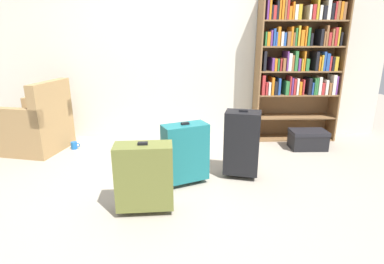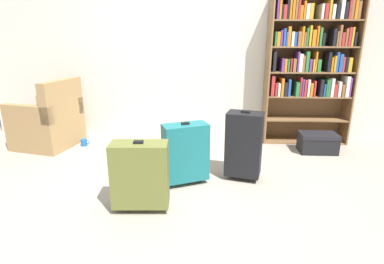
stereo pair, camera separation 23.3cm
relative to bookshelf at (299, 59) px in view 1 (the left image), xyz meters
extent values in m
plane|color=#9E9384|center=(-1.60, -1.65, -1.12)|extent=(10.17, 10.17, 0.00)
cube|color=beige|center=(-1.60, 0.23, 0.18)|extent=(5.81, 0.10, 2.60)
cube|color=brown|center=(-0.55, -0.01, -0.16)|extent=(0.02, 0.33, 1.92)
cube|color=brown|center=(0.55, -0.01, -0.16)|extent=(0.02, 0.33, 1.92)
cube|color=brown|center=(0.00, 0.15, -0.16)|extent=(1.13, 0.02, 1.92)
cube|color=brown|center=(0.00, -0.01, -1.11)|extent=(1.09, 0.31, 0.02)
cube|color=brown|center=(0.00, -0.01, -0.79)|extent=(1.09, 0.31, 0.02)
cube|color=brown|center=(0.00, -0.01, -0.47)|extent=(1.09, 0.31, 0.02)
cube|color=brown|center=(0.00, -0.01, -0.15)|extent=(1.09, 0.31, 0.02)
cube|color=brown|center=(0.00, -0.01, 0.17)|extent=(1.09, 0.31, 0.02)
cube|color=brown|center=(0.00, -0.01, 0.49)|extent=(1.09, 0.31, 0.02)
cube|color=#B22D2D|center=(-0.49, -0.04, -0.33)|extent=(0.04, 0.25, 0.26)
cube|color=#B22D2D|center=(-0.45, -0.06, -0.38)|extent=(0.03, 0.20, 0.17)
cube|color=silver|center=(-0.41, -0.02, -0.38)|extent=(0.03, 0.27, 0.17)
cube|color=orange|center=(-0.37, -0.04, -0.35)|extent=(0.03, 0.25, 0.23)
cube|color=black|center=(-0.32, -0.07, -0.37)|extent=(0.04, 0.19, 0.18)
cube|color=#264C99|center=(-0.28, -0.03, -0.35)|extent=(0.03, 0.27, 0.22)
cube|color=#2D7238|center=(-0.17, -0.06, -0.37)|extent=(0.04, 0.20, 0.18)
cube|color=#B22D2D|center=(-0.13, -0.06, -0.34)|extent=(0.02, 0.20, 0.25)
cube|color=#66337F|center=(-0.10, -0.06, -0.35)|extent=(0.02, 0.21, 0.23)
cube|color=#B22D2D|center=(-0.07, -0.06, -0.35)|extent=(0.03, 0.20, 0.22)
cube|color=silver|center=(-0.03, -0.06, -0.35)|extent=(0.03, 0.20, 0.22)
cube|color=orange|center=(0.01, -0.07, -0.38)|extent=(0.03, 0.19, 0.17)
cube|color=#B22D2D|center=(0.05, -0.03, -0.36)|extent=(0.02, 0.26, 0.20)
cube|color=black|center=(0.14, -0.05, -0.35)|extent=(0.04, 0.23, 0.22)
cube|color=#264C99|center=(0.18, -0.05, -0.38)|extent=(0.02, 0.23, 0.17)
cube|color=#2D7238|center=(0.21, -0.05, -0.35)|extent=(0.02, 0.23, 0.22)
cube|color=#2D7238|center=(0.23, -0.07, -0.35)|extent=(0.02, 0.19, 0.23)
cube|color=silver|center=(0.27, -0.03, -0.34)|extent=(0.04, 0.27, 0.24)
cube|color=#B22D2D|center=(0.32, -0.03, -0.38)|extent=(0.04, 0.27, 0.16)
cube|color=silver|center=(0.37, -0.03, -0.36)|extent=(0.04, 0.25, 0.20)
cube|color=brown|center=(0.42, -0.05, -0.38)|extent=(0.03, 0.23, 0.16)
cube|color=silver|center=(0.47, -0.05, -0.33)|extent=(0.04, 0.22, 0.27)
cube|color=#66337F|center=(0.50, -0.03, -0.34)|extent=(0.02, 0.26, 0.25)
cube|color=black|center=(-0.50, -0.07, -0.01)|extent=(0.04, 0.19, 0.25)
cube|color=#66337F|center=(-0.39, -0.03, -0.06)|extent=(0.03, 0.27, 0.17)
cube|color=orange|center=(-0.35, -0.03, -0.06)|extent=(0.03, 0.27, 0.16)
cube|color=#2D7238|center=(-0.32, -0.05, -0.06)|extent=(0.02, 0.22, 0.16)
cube|color=#B22D2D|center=(-0.28, -0.05, -0.06)|extent=(0.02, 0.22, 0.16)
cube|color=brown|center=(-0.24, -0.03, -0.06)|extent=(0.04, 0.27, 0.17)
cube|color=#66337F|center=(-0.20, -0.03, -0.02)|extent=(0.02, 0.25, 0.25)
cube|color=silver|center=(-0.16, -0.04, -0.03)|extent=(0.04, 0.25, 0.23)
cube|color=brown|center=(-0.13, -0.05, -0.04)|extent=(0.03, 0.22, 0.20)
cube|color=#2D7238|center=(-0.08, -0.04, -0.01)|extent=(0.04, 0.24, 0.26)
cube|color=#66337F|center=(-0.04, -0.07, -0.06)|extent=(0.03, 0.19, 0.16)
cube|color=gold|center=(0.00, -0.04, -0.06)|extent=(0.02, 0.25, 0.16)
cube|color=orange|center=(0.03, -0.02, -0.01)|extent=(0.02, 0.27, 0.25)
cube|color=#2D7238|center=(0.07, -0.05, -0.06)|extent=(0.04, 0.22, 0.16)
cube|color=black|center=(0.19, -0.05, -0.02)|extent=(0.04, 0.23, 0.25)
cube|color=orange|center=(0.23, -0.04, -0.05)|extent=(0.02, 0.24, 0.18)
cube|color=gold|center=(0.27, -0.03, -0.04)|extent=(0.02, 0.27, 0.21)
cube|color=#264C99|center=(0.29, -0.03, -0.02)|extent=(0.03, 0.26, 0.25)
cube|color=#264C99|center=(0.34, -0.03, -0.03)|extent=(0.04, 0.26, 0.22)
cube|color=#B22D2D|center=(0.37, -0.05, -0.05)|extent=(0.02, 0.23, 0.19)
cube|color=black|center=(0.41, -0.06, -0.05)|extent=(0.03, 0.21, 0.18)
cube|color=gold|center=(0.45, -0.05, -0.05)|extent=(0.04, 0.22, 0.18)
cube|color=#2D7238|center=(-0.50, -0.04, 0.27)|extent=(0.02, 0.24, 0.18)
cube|color=orange|center=(-0.47, -0.06, 0.27)|extent=(0.04, 0.20, 0.18)
cube|color=#66337F|center=(-0.43, -0.03, 0.28)|extent=(0.02, 0.27, 0.19)
cube|color=#264C99|center=(-0.40, -0.04, 0.29)|extent=(0.03, 0.24, 0.21)
cube|color=#264C99|center=(-0.37, -0.03, 0.27)|extent=(0.02, 0.25, 0.17)
cube|color=orange|center=(-0.34, -0.04, 0.30)|extent=(0.03, 0.24, 0.24)
cube|color=silver|center=(-0.29, -0.05, 0.27)|extent=(0.03, 0.22, 0.18)
cube|color=#264C99|center=(-0.26, -0.06, 0.26)|extent=(0.03, 0.20, 0.17)
cube|color=brown|center=(-0.21, -0.06, 0.27)|extent=(0.04, 0.21, 0.18)
cube|color=orange|center=(-0.17, -0.05, 0.30)|extent=(0.02, 0.22, 0.24)
cube|color=brown|center=(-0.14, -0.07, 0.26)|extent=(0.02, 0.18, 0.17)
cube|color=#2D7238|center=(-0.12, -0.03, 0.29)|extent=(0.02, 0.27, 0.22)
cube|color=gold|center=(-0.08, -0.02, 0.30)|extent=(0.03, 0.28, 0.25)
cube|color=orange|center=(-0.03, -0.04, 0.28)|extent=(0.04, 0.25, 0.20)
cube|color=orange|center=(0.01, -0.07, 0.30)|extent=(0.02, 0.18, 0.24)
cube|color=#2D7238|center=(0.05, -0.04, 0.29)|extent=(0.03, 0.23, 0.22)
cube|color=black|center=(0.09, -0.06, 0.26)|extent=(0.03, 0.21, 0.16)
cube|color=black|center=(0.22, -0.05, 0.28)|extent=(0.03, 0.22, 0.21)
cube|color=brown|center=(0.26, -0.07, 0.27)|extent=(0.02, 0.19, 0.18)
cube|color=brown|center=(0.29, -0.03, 0.31)|extent=(0.03, 0.26, 0.25)
cube|color=#B22D2D|center=(0.33, -0.07, 0.26)|extent=(0.03, 0.19, 0.17)
cube|color=brown|center=(0.36, -0.03, 0.29)|extent=(0.03, 0.27, 0.21)
cube|color=#B22D2D|center=(0.40, -0.04, 0.29)|extent=(0.03, 0.24, 0.23)
cube|color=gold|center=(0.44, -0.03, 0.29)|extent=(0.02, 0.27, 0.23)
cube|color=black|center=(0.47, -0.04, 0.26)|extent=(0.02, 0.25, 0.17)
cube|color=#66337F|center=(-0.50, -0.04, 0.62)|extent=(0.02, 0.24, 0.24)
cube|color=orange|center=(-0.47, -0.04, 0.62)|extent=(0.03, 0.25, 0.25)
cube|color=black|center=(-0.45, -0.06, 0.59)|extent=(0.02, 0.19, 0.17)
cube|color=#B22D2D|center=(-0.41, -0.07, 0.58)|extent=(0.04, 0.19, 0.17)
cube|color=black|center=(-0.38, -0.05, 0.61)|extent=(0.03, 0.23, 0.22)
cube|color=orange|center=(-0.35, -0.05, 0.63)|extent=(0.02, 0.23, 0.26)
cube|color=orange|center=(-0.31, -0.03, 0.62)|extent=(0.03, 0.26, 0.25)
cube|color=brown|center=(-0.28, -0.05, 0.62)|extent=(0.02, 0.23, 0.23)
cube|color=#B22D2D|center=(-0.25, -0.06, 0.62)|extent=(0.02, 0.21, 0.23)
cube|color=orange|center=(-0.22, -0.03, 0.58)|extent=(0.03, 0.25, 0.16)
cube|color=orange|center=(-0.18, -0.04, 0.60)|extent=(0.02, 0.25, 0.21)
cube|color=silver|center=(-0.14, -0.04, 0.59)|extent=(0.04, 0.24, 0.18)
cube|color=gold|center=(-0.10, -0.02, 0.59)|extent=(0.04, 0.28, 0.18)
cube|color=silver|center=(0.04, -0.04, 0.59)|extent=(0.03, 0.25, 0.18)
cube|color=#B22D2D|center=(0.08, -0.03, 0.59)|extent=(0.04, 0.27, 0.18)
cube|color=gold|center=(0.13, -0.04, 0.63)|extent=(0.03, 0.24, 0.26)
cube|color=silver|center=(0.17, -0.04, 0.58)|extent=(0.03, 0.25, 0.17)
cube|color=black|center=(0.22, -0.04, 0.58)|extent=(0.04, 0.24, 0.17)
cube|color=silver|center=(0.27, -0.03, 0.62)|extent=(0.04, 0.26, 0.24)
cube|color=black|center=(0.32, -0.04, 0.60)|extent=(0.03, 0.24, 0.20)
cube|color=#B22D2D|center=(0.36, -0.05, 0.61)|extent=(0.02, 0.23, 0.21)
cube|color=brown|center=(0.39, -0.04, 0.61)|extent=(0.03, 0.24, 0.22)
cube|color=orange|center=(0.43, -0.03, 0.61)|extent=(0.03, 0.27, 0.21)
cube|color=brown|center=(0.47, -0.04, 0.60)|extent=(0.04, 0.25, 0.21)
cube|color=#9E7A4C|center=(-3.50, -0.36, -0.92)|extent=(0.84, 0.84, 0.40)
cube|color=tan|center=(-3.50, -0.36, -0.68)|extent=(0.68, 0.62, 0.08)
cube|color=#9E7A4C|center=(-3.21, -0.43, -0.47)|extent=(0.28, 0.71, 0.50)
cube|color=#9E7A4C|center=(-3.43, -0.07, -0.61)|extent=(0.70, 0.26, 0.22)
cube|color=#9E7A4C|center=(-3.56, -0.65, -0.61)|extent=(0.70, 0.26, 0.22)
cylinder|color=#1959A5|center=(-3.02, -0.36, -1.08)|extent=(0.08, 0.08, 0.10)
torus|color=#1959A5|center=(-2.96, -0.36, -1.07)|extent=(0.06, 0.01, 0.06)
cube|color=black|center=(0.06, -0.44, -1.01)|extent=(0.45, 0.28, 0.22)
cube|color=black|center=(0.06, -0.44, -0.90)|extent=(0.46, 0.29, 0.05)
cube|color=black|center=(-0.97, -1.26, -0.75)|extent=(0.40, 0.32, 0.66)
cube|color=black|center=(-0.97, -1.26, -0.41)|extent=(0.10, 0.07, 0.02)
cylinder|color=black|center=(-1.09, -1.23, -1.10)|extent=(0.06, 0.06, 0.05)
cylinder|color=black|center=(-0.85, -1.29, -1.10)|extent=(0.06, 0.06, 0.05)
cube|color=#19666B|center=(-1.56, -1.41, -0.79)|extent=(0.48, 0.36, 0.57)
cube|color=black|center=(-1.56, -1.41, -0.49)|extent=(0.09, 0.07, 0.02)
cylinder|color=black|center=(-1.70, -1.47, -1.10)|extent=(0.07, 0.07, 0.05)
cylinder|color=black|center=(-1.42, -1.35, -1.10)|extent=(0.07, 0.07, 0.05)
cube|color=brown|center=(-1.90, -1.92, -0.80)|extent=(0.48, 0.24, 0.55)
cube|color=black|center=(-1.90, -1.92, -0.51)|extent=(0.08, 0.05, 0.02)
cylinder|color=black|center=(-2.07, -1.93, -1.10)|extent=(0.05, 0.05, 0.05)
cylinder|color=black|center=(-1.74, -1.91, -1.10)|extent=(0.05, 0.05, 0.05)
camera|label=1|loc=(-1.58, -4.27, 0.31)|focal=29.17mm
camera|label=2|loc=(-1.35, -4.27, 0.31)|focal=29.17mm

